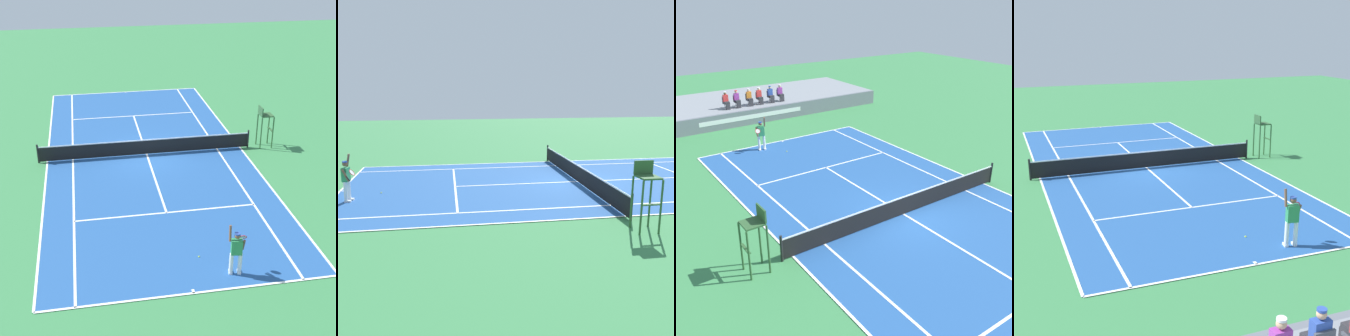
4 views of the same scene
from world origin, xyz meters
TOP-DOWN VIEW (x-y plane):
  - ground_plane at (0.00, 0.00)m, footprint 80.00×80.00m
  - court at (0.00, 0.00)m, footprint 11.08×23.88m
  - net at (0.00, 0.00)m, footprint 11.98×0.10m
  - tennis_player at (-1.74, 11.09)m, footprint 0.81×0.62m
  - tennis_ball at (-0.66, 9.87)m, footprint 0.07×0.07m
  - umpire_chair at (-6.86, 0.00)m, footprint 0.77×0.77m

SIDE VIEW (x-z plane):
  - ground_plane at x=0.00m, z-range 0.00..0.00m
  - court at x=0.00m, z-range 0.00..0.02m
  - tennis_ball at x=-0.66m, z-range 0.00..0.07m
  - net at x=0.00m, z-range -0.01..1.06m
  - tennis_player at x=-1.74m, z-range -0.05..2.04m
  - umpire_chair at x=-6.86m, z-range 0.34..2.78m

